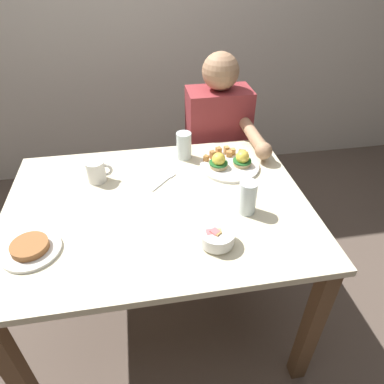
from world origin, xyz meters
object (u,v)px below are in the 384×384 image
(fruit_bowl, at_px, (217,237))
(fork, at_px, (165,181))
(dining_table, at_px, (159,223))
(eggs_benedict_plate, at_px, (230,163))
(side_plate, at_px, (30,248))
(water_glass_far, at_px, (184,147))
(coffee_mug, at_px, (96,171))
(diner_person, at_px, (219,143))
(water_glass_near, at_px, (247,199))

(fruit_bowl, relative_size, fork, 0.95)
(dining_table, bearing_deg, fork, 73.19)
(eggs_benedict_plate, relative_size, side_plate, 1.35)
(dining_table, height_order, water_glass_far, water_glass_far)
(coffee_mug, relative_size, water_glass_far, 0.87)
(diner_person, bearing_deg, side_plate, -136.93)
(dining_table, bearing_deg, side_plate, -157.26)
(fork, bearing_deg, eggs_benedict_plate, 11.57)
(fork, distance_m, water_glass_far, 0.22)
(fork, distance_m, diner_person, 0.58)
(water_glass_near, distance_m, water_glass_far, 0.47)
(diner_person, bearing_deg, dining_table, -123.55)
(eggs_benedict_plate, relative_size, fork, 2.14)
(fork, height_order, water_glass_far, water_glass_far)
(diner_person, bearing_deg, water_glass_far, -131.85)
(coffee_mug, bearing_deg, diner_person, 31.90)
(coffee_mug, distance_m, water_glass_far, 0.42)
(water_glass_far, xyz_separation_m, side_plate, (-0.60, -0.52, -0.04))
(water_glass_far, bearing_deg, dining_table, -115.49)
(fork, bearing_deg, coffee_mug, 169.26)
(fork, distance_m, water_glass_near, 0.39)
(water_glass_far, relative_size, side_plate, 0.64)
(coffee_mug, xyz_separation_m, side_plate, (-0.20, -0.39, -0.04))
(coffee_mug, bearing_deg, fork, -10.74)
(coffee_mug, xyz_separation_m, water_glass_far, (0.40, 0.13, 0.01))
(coffee_mug, distance_m, water_glass_near, 0.65)
(coffee_mug, bearing_deg, eggs_benedict_plate, 0.86)
(fruit_bowl, xyz_separation_m, water_glass_far, (-0.02, 0.59, 0.03))
(eggs_benedict_plate, height_order, fruit_bowl, eggs_benedict_plate)
(fruit_bowl, bearing_deg, diner_person, 75.88)
(coffee_mug, relative_size, side_plate, 0.56)
(dining_table, bearing_deg, diner_person, 56.45)
(water_glass_near, distance_m, side_plate, 0.78)
(water_glass_near, relative_size, diner_person, 0.12)
(water_glass_near, height_order, side_plate, water_glass_near)
(side_plate, bearing_deg, fork, 34.53)
(dining_table, relative_size, diner_person, 1.05)
(coffee_mug, bearing_deg, water_glass_far, 17.99)
(water_glass_near, xyz_separation_m, side_plate, (-0.78, -0.08, -0.05))
(side_plate, bearing_deg, coffee_mug, 62.37)
(eggs_benedict_plate, distance_m, water_glass_near, 0.32)
(fruit_bowl, xyz_separation_m, diner_person, (0.22, 0.86, -0.12))
(water_glass_far, bearing_deg, fork, -121.80)
(dining_table, xyz_separation_m, side_plate, (-0.44, -0.19, 0.12))
(coffee_mug, bearing_deg, fruit_bowl, -47.58)
(eggs_benedict_plate, height_order, water_glass_near, water_glass_near)
(water_glass_near, bearing_deg, eggs_benedict_plate, 86.77)
(eggs_benedict_plate, bearing_deg, water_glass_far, 148.11)
(dining_table, xyz_separation_m, diner_person, (0.40, 0.60, 0.02))
(fruit_bowl, relative_size, water_glass_near, 0.89)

